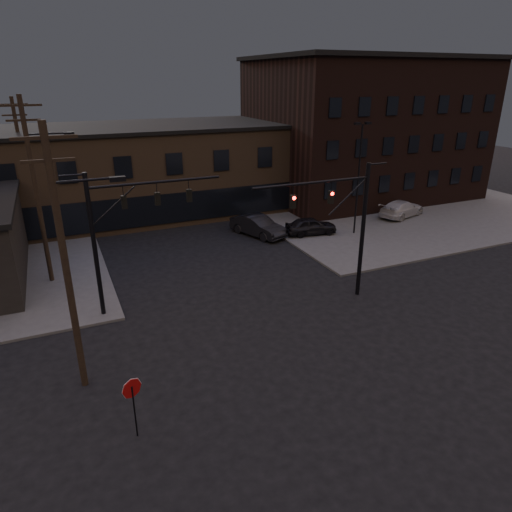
{
  "coord_description": "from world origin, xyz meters",
  "views": [
    {
      "loc": [
        -9.41,
        -15.91,
        12.36
      ],
      "look_at": [
        -0.2,
        4.7,
        3.5
      ],
      "focal_mm": 32.0,
      "sensor_mm": 36.0,
      "label": 1
    }
  ],
  "objects_px": {
    "stop_sign": "(133,395)",
    "parked_car_lot_b": "(402,209)",
    "car_crossing": "(258,226)",
    "traffic_signal_near": "(347,219)",
    "parked_car_lot_a": "(311,226)",
    "traffic_signal_far": "(118,227)"
  },
  "relations": [
    {
      "from": "stop_sign",
      "to": "parked_car_lot_b",
      "type": "xyz_separation_m",
      "value": [
        27.94,
        18.24,
        -0.94
      ]
    },
    {
      "from": "stop_sign",
      "to": "car_crossing",
      "type": "bearing_deg",
      "value": 54.7
    },
    {
      "from": "car_crossing",
      "to": "parked_car_lot_b",
      "type": "bearing_deg",
      "value": -24.44
    },
    {
      "from": "traffic_signal_near",
      "to": "parked_car_lot_a",
      "type": "relative_size",
      "value": 1.88
    },
    {
      "from": "parked_car_lot_a",
      "to": "car_crossing",
      "type": "height_order",
      "value": "car_crossing"
    },
    {
      "from": "car_crossing",
      "to": "traffic_signal_near",
      "type": "bearing_deg",
      "value": -111.81
    },
    {
      "from": "parked_car_lot_b",
      "to": "traffic_signal_far",
      "type": "bearing_deg",
      "value": 89.23
    },
    {
      "from": "traffic_signal_far",
      "to": "parked_car_lot_b",
      "type": "xyz_separation_m",
      "value": [
        26.65,
        8.26,
        -4.1
      ]
    },
    {
      "from": "traffic_signal_near",
      "to": "car_crossing",
      "type": "height_order",
      "value": "traffic_signal_near"
    },
    {
      "from": "car_crossing",
      "to": "parked_car_lot_a",
      "type": "bearing_deg",
      "value": -46.38
    },
    {
      "from": "traffic_signal_near",
      "to": "stop_sign",
      "type": "relative_size",
      "value": 3.23
    },
    {
      "from": "stop_sign",
      "to": "car_crossing",
      "type": "relative_size",
      "value": 0.48
    },
    {
      "from": "stop_sign",
      "to": "parked_car_lot_b",
      "type": "bearing_deg",
      "value": 33.15
    },
    {
      "from": "parked_car_lot_a",
      "to": "car_crossing",
      "type": "distance_m",
      "value": 4.41
    },
    {
      "from": "parked_car_lot_a",
      "to": "traffic_signal_near",
      "type": "bearing_deg",
      "value": 168.0
    },
    {
      "from": "parked_car_lot_a",
      "to": "car_crossing",
      "type": "relative_size",
      "value": 0.83
    },
    {
      "from": "traffic_signal_far",
      "to": "car_crossing",
      "type": "bearing_deg",
      "value": 36.64
    },
    {
      "from": "traffic_signal_near",
      "to": "parked_car_lot_a",
      "type": "xyz_separation_m",
      "value": [
        4.13,
        10.71,
        -4.06
      ]
    },
    {
      "from": "traffic_signal_near",
      "to": "parked_car_lot_b",
      "type": "relative_size",
      "value": 1.53
    },
    {
      "from": "parked_car_lot_b",
      "to": "car_crossing",
      "type": "xyz_separation_m",
      "value": [
        -14.44,
        0.83,
        -0.06
      ]
    },
    {
      "from": "traffic_signal_far",
      "to": "parked_car_lot_a",
      "type": "distance_m",
      "value": 18.21
    },
    {
      "from": "traffic_signal_near",
      "to": "car_crossing",
      "type": "bearing_deg",
      "value": 89.35
    }
  ]
}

